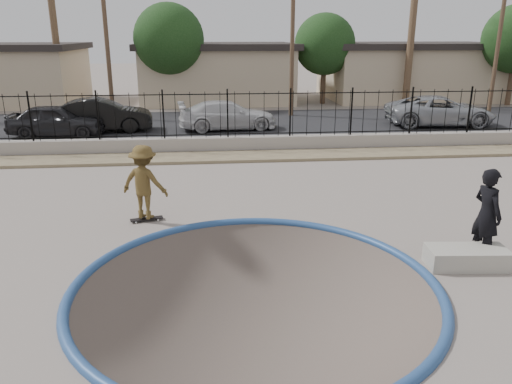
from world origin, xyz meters
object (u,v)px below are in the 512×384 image
object	(u,v)px
skateboard	(147,219)
videographer	(487,214)
concrete_ledge	(467,257)
skater	(144,186)
car_b	(101,115)
car_a	(56,120)
car_d	(440,111)
car_c	(228,115)

from	to	relation	value
skateboard	videographer	size ratio (longest dim) A/B	0.43
skateboard	concrete_ledge	world-z (taller)	concrete_ledge
skateboard	videographer	xyz separation A→B (m)	(7.35, -2.89, 0.92)
skater	car_b	world-z (taller)	skater
skater	skateboard	bearing A→B (deg)	111.76
skater	concrete_ledge	distance (m)	7.60
car_a	skater	bearing A→B (deg)	-151.92
concrete_ledge	car_a	world-z (taller)	car_a
videographer	concrete_ledge	bearing A→B (deg)	113.07
skater	concrete_ledge	xyz separation A→B (m)	(6.81, -3.28, -0.74)
car_d	videographer	bearing A→B (deg)	162.46
skater	skateboard	xyz separation A→B (m)	(0.00, -0.00, -0.88)
skateboard	car_d	distance (m)	18.20
videographer	car_c	xyz separation A→B (m)	(-4.73, 15.15, -0.25)
car_b	car_d	size ratio (longest dim) A/B	0.89
skateboard	car_d	bearing A→B (deg)	28.98
skater	car_d	distance (m)	18.19
car_d	skateboard	bearing A→B (deg)	136.73
concrete_ledge	car_b	size ratio (longest dim) A/B	0.34
videographer	car_d	distance (m)	16.33
skateboard	car_c	bearing A→B (deg)	64.52
concrete_ledge	car_c	size ratio (longest dim) A/B	0.34
videographer	car_d	bearing A→B (deg)	-34.69
skateboard	car_c	world-z (taller)	car_c
car_c	car_d	size ratio (longest dim) A/B	0.89
concrete_ledge	car_d	bearing A→B (deg)	66.90
videographer	car_a	size ratio (longest dim) A/B	0.46
car_c	videographer	bearing A→B (deg)	-168.41
skater	videographer	world-z (taller)	videographer
skater	car_c	bearing A→B (deg)	-80.33
videographer	concrete_ledge	distance (m)	1.03
videographer	car_c	size ratio (longest dim) A/B	0.41
videographer	car_a	distance (m)	18.98
car_a	car_b	xyz separation A→B (m)	(1.81, 0.94, 0.06)
skateboard	concrete_ledge	size ratio (longest dim) A/B	0.53
car_c	car_d	xyz separation A→B (m)	(10.81, 0.00, 0.06)
skateboard	car_d	world-z (taller)	car_d
videographer	car_b	size ratio (longest dim) A/B	0.41
car_c	skateboard	bearing A→B (deg)	162.18
skateboard	videographer	bearing A→B (deg)	-34.86
car_a	car_c	world-z (taller)	car_a
skateboard	car_a	bearing A→B (deg)	101.42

